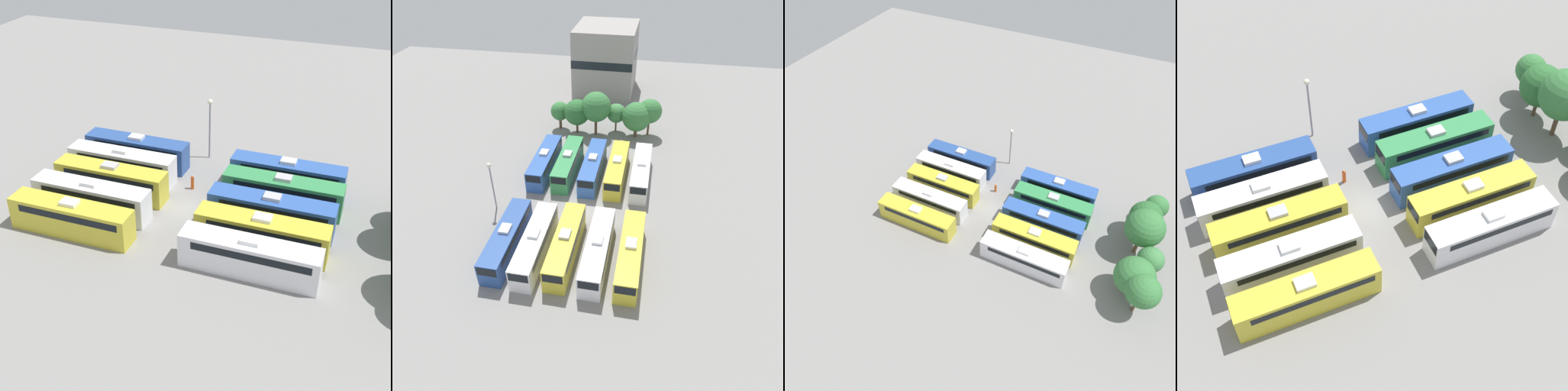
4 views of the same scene
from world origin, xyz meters
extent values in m
plane|color=gray|center=(0.00, 0.00, 0.00)|extent=(129.04, 129.04, 0.00)
cube|color=#284C93|center=(-7.22, -8.87, 1.60)|extent=(2.51, 11.95, 3.20)
cube|color=black|center=(-7.22, -8.58, 2.49)|extent=(2.55, 10.16, 0.70)
cube|color=black|center=(-7.22, -14.84, 2.49)|extent=(2.21, 0.08, 1.12)
cube|color=silver|center=(-7.22, -8.87, 3.37)|extent=(1.20, 1.60, 0.35)
cube|color=white|center=(-3.69, -9.01, 1.60)|extent=(2.51, 11.95, 3.20)
cube|color=black|center=(-3.69, -8.71, 2.49)|extent=(2.55, 10.16, 0.70)
cube|color=black|center=(-3.69, -14.97, 2.49)|extent=(2.21, 0.08, 1.12)
cube|color=silver|center=(-3.69, -9.01, 3.37)|extent=(1.20, 1.60, 0.35)
cube|color=gold|center=(-0.14, -8.48, 1.60)|extent=(2.51, 11.95, 3.20)
cube|color=black|center=(-0.14, -8.18, 2.49)|extent=(2.55, 10.16, 0.70)
cube|color=black|center=(-0.14, -14.44, 2.49)|extent=(2.21, 0.08, 1.12)
cube|color=#B2B2B7|center=(-0.14, -8.48, 3.37)|extent=(1.20, 1.60, 0.35)
cube|color=white|center=(3.69, -8.63, 1.60)|extent=(2.51, 11.95, 3.20)
cube|color=black|center=(3.69, -8.33, 2.49)|extent=(2.55, 10.16, 0.70)
cube|color=black|center=(3.69, -14.60, 2.49)|extent=(2.21, 0.08, 1.12)
cube|color=silver|center=(3.69, -8.63, 3.37)|extent=(1.20, 1.60, 0.35)
cube|color=gold|center=(7.47, -8.56, 1.60)|extent=(2.51, 11.95, 3.20)
cube|color=black|center=(7.47, -8.26, 2.49)|extent=(2.55, 10.16, 0.70)
cube|color=black|center=(7.47, -14.52, 2.49)|extent=(2.21, 0.08, 1.12)
cube|color=white|center=(7.47, -8.56, 3.37)|extent=(1.20, 1.60, 0.35)
cube|color=#2D56A8|center=(-7.43, 8.48, 1.60)|extent=(2.51, 11.95, 3.20)
cube|color=black|center=(-7.43, 8.78, 2.49)|extent=(2.55, 10.16, 0.70)
cube|color=black|center=(-7.43, 2.51, 2.49)|extent=(2.21, 0.08, 1.12)
cube|color=silver|center=(-7.43, 8.48, 3.37)|extent=(1.20, 1.60, 0.35)
cube|color=#338C4C|center=(-3.83, 8.76, 1.60)|extent=(2.51, 11.95, 3.20)
cube|color=black|center=(-3.83, 9.06, 2.49)|extent=(2.55, 10.16, 0.70)
cube|color=black|center=(-3.83, 2.79, 2.49)|extent=(2.21, 0.08, 1.12)
cube|color=#B2B2B7|center=(-3.83, 8.76, 3.37)|extent=(1.20, 1.60, 0.35)
cube|color=#2D56A8|center=(0.09, 8.55, 1.60)|extent=(2.51, 11.95, 3.20)
cube|color=black|center=(0.09, 8.85, 2.49)|extent=(2.55, 10.16, 0.70)
cube|color=black|center=(0.09, 2.59, 2.49)|extent=(2.21, 0.08, 1.12)
cube|color=#B2B2B7|center=(0.09, 8.55, 3.37)|extent=(1.20, 1.60, 0.35)
cube|color=gold|center=(3.79, 8.57, 1.60)|extent=(2.51, 11.95, 3.20)
cube|color=black|center=(3.79, 8.87, 2.49)|extent=(2.55, 10.16, 0.70)
cube|color=black|center=(3.79, 2.60, 2.49)|extent=(2.21, 0.08, 1.12)
cube|color=white|center=(3.79, 8.57, 3.37)|extent=(1.20, 1.60, 0.35)
cube|color=silver|center=(7.38, 8.45, 1.60)|extent=(2.51, 11.95, 3.20)
cube|color=black|center=(7.38, 8.74, 2.49)|extent=(2.55, 10.16, 0.70)
cube|color=black|center=(7.38, 2.48, 2.49)|extent=(2.21, 0.08, 1.12)
cube|color=white|center=(7.38, 8.45, 3.37)|extent=(1.20, 1.60, 0.35)
cylinder|color=#CC4C19|center=(-4.08, -0.94, 0.71)|extent=(0.36, 0.36, 1.43)
sphere|color=tan|center=(-4.08, -0.94, 1.55)|extent=(0.24, 0.24, 0.24)
cylinder|color=gray|center=(-11.60, -1.63, 3.40)|extent=(0.20, 0.20, 6.80)
sphere|color=#EAE5C6|center=(-11.60, -1.63, 6.98)|extent=(0.60, 0.60, 0.60)
cylinder|color=brown|center=(-8.55, 22.95, 1.11)|extent=(0.52, 0.52, 2.21)
sphere|color=#387A3D|center=(-8.55, 22.95, 3.40)|extent=(3.38, 3.38, 3.38)
cylinder|color=brown|center=(-5.11, 21.77, 1.20)|extent=(0.40, 0.40, 2.40)
sphere|color=#2D6B33|center=(-5.11, 21.77, 4.00)|extent=(4.55, 4.55, 4.55)
cylinder|color=brown|center=(-1.71, 21.82, 1.73)|extent=(0.49, 0.49, 3.46)
sphere|color=#387A3D|center=(-1.71, 21.82, 5.28)|extent=(5.20, 5.20, 5.20)
camera|label=1|loc=(42.78, 16.79, 29.62)|focal=50.00mm
camera|label=2|loc=(8.31, -39.28, 33.45)|focal=35.00mm
camera|label=3|loc=(36.88, 16.40, 44.41)|focal=35.00mm
camera|label=4|loc=(30.06, -12.54, 39.59)|focal=50.00mm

